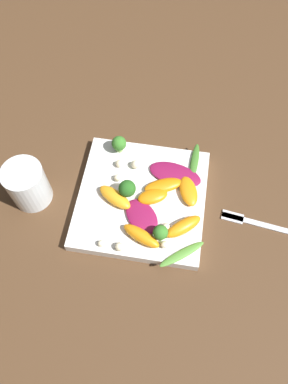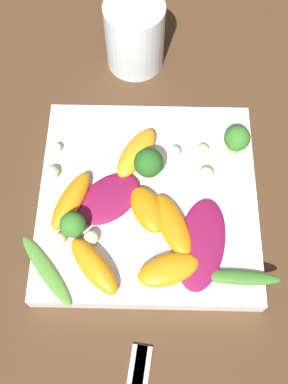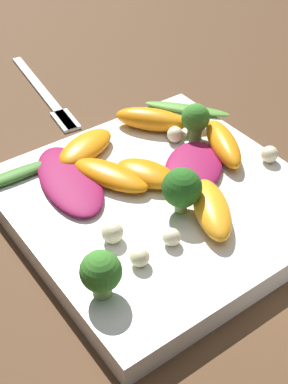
# 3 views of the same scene
# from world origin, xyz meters

# --- Properties ---
(ground_plane) EXTENTS (2.40, 2.40, 0.00)m
(ground_plane) POSITION_xyz_m (0.00, 0.00, 0.00)
(ground_plane) COLOR #4C331E
(plate) EXTENTS (0.25, 0.25, 0.02)m
(plate) POSITION_xyz_m (0.00, 0.00, 0.01)
(plate) COLOR white
(plate) RESTS_ON ground_plane
(drinking_glass) EXTENTS (0.08, 0.08, 0.09)m
(drinking_glass) POSITION_xyz_m (0.02, -0.22, 0.05)
(drinking_glass) COLOR white
(drinking_glass) RESTS_ON ground_plane
(fork) EXTENTS (0.04, 0.19, 0.01)m
(fork) POSITION_xyz_m (0.01, 0.24, 0.00)
(fork) COLOR silver
(fork) RESTS_ON ground_plane
(radicchio_leaf_0) EXTENTS (0.09, 0.09, 0.01)m
(radicchio_leaf_0) POSITION_xyz_m (0.04, 0.01, 0.03)
(radicchio_leaf_0) COLOR maroon
(radicchio_leaf_0) RESTS_ON plate
(radicchio_leaf_1) EXTENTS (0.07, 0.12, 0.01)m
(radicchio_leaf_1) POSITION_xyz_m (-0.06, 0.06, 0.03)
(radicchio_leaf_1) COLOR maroon
(radicchio_leaf_1) RESTS_ON plate
(orange_segment_0) EXTENTS (0.06, 0.08, 0.02)m
(orange_segment_0) POSITION_xyz_m (0.01, -0.05, 0.03)
(orange_segment_0) COLOR orange
(orange_segment_0) RESTS_ON plate
(orange_segment_1) EXTENTS (0.07, 0.07, 0.02)m
(orange_segment_1) POSITION_xyz_m (0.05, 0.09, 0.03)
(orange_segment_1) COLOR orange
(orange_segment_1) RESTS_ON plate
(orange_segment_2) EXTENTS (0.07, 0.05, 0.02)m
(orange_segment_2) POSITION_xyz_m (-0.02, 0.09, 0.03)
(orange_segment_2) COLOR orange
(orange_segment_2) RESTS_ON plate
(orange_segment_3) EXTENTS (0.06, 0.08, 0.02)m
(orange_segment_3) POSITION_xyz_m (-0.03, 0.04, 0.03)
(orange_segment_3) COLOR orange
(orange_segment_3) RESTS_ON plate
(orange_segment_4) EXTENTS (0.06, 0.07, 0.02)m
(orange_segment_4) POSITION_xyz_m (0.00, 0.02, 0.03)
(orange_segment_4) COLOR orange
(orange_segment_4) RESTS_ON plate
(orange_segment_5) EXTENTS (0.05, 0.08, 0.02)m
(orange_segment_5) POSITION_xyz_m (0.09, 0.01, 0.03)
(orange_segment_5) COLOR orange
(orange_segment_5) RESTS_ON plate
(broccoli_floret_0) EXTENTS (0.03, 0.03, 0.04)m
(broccoli_floret_0) POSITION_xyz_m (-0.10, -0.06, 0.05)
(broccoli_floret_0) COLOR #84AD5B
(broccoli_floret_0) RESTS_ON plate
(broccoli_floret_1) EXTENTS (0.03, 0.03, 0.04)m
(broccoli_floret_1) POSITION_xyz_m (0.08, 0.05, 0.05)
(broccoli_floret_1) COLOR #84AD5B
(broccoli_floret_1) RESTS_ON plate
(broccoli_floret_2) EXTENTS (0.03, 0.03, 0.04)m
(broccoli_floret_2) POSITION_xyz_m (-0.00, -0.03, 0.05)
(broccoli_floret_2) COLOR #84AD5B
(broccoli_floret_2) RESTS_ON plate
(arugula_sprig_0) EXTENTS (0.07, 0.08, 0.01)m
(arugula_sprig_0) POSITION_xyz_m (0.11, 0.09, 0.03)
(arugula_sprig_0) COLOR #518E33
(arugula_sprig_0) RESTS_ON plate
(arugula_sprig_1) EXTENTS (0.09, 0.02, 0.01)m
(arugula_sprig_1) POSITION_xyz_m (-0.10, 0.09, 0.03)
(arugula_sprig_1) COLOR #3D7528
(arugula_sprig_1) RESTS_ON plate
(macadamia_nut_0) EXTENTS (0.01, 0.01, 0.01)m
(macadamia_nut_0) POSITION_xyz_m (-0.03, -0.05, 0.03)
(macadamia_nut_0) COLOR beige
(macadamia_nut_0) RESTS_ON plate
(macadamia_nut_1) EXTENTS (0.01, 0.01, 0.01)m
(macadamia_nut_1) POSITION_xyz_m (0.09, 0.06, 0.03)
(macadamia_nut_1) COLOR beige
(macadamia_nut_1) RESTS_ON plate
(macadamia_nut_2) EXTENTS (0.02, 0.02, 0.02)m
(macadamia_nut_2) POSITION_xyz_m (-0.06, -0.06, 0.03)
(macadamia_nut_2) COLOR beige
(macadamia_nut_2) RESTS_ON plate
(macadamia_nut_3) EXTENTS (0.02, 0.02, 0.02)m
(macadamia_nut_3) POSITION_xyz_m (0.11, -0.02, 0.03)
(macadamia_nut_3) COLOR beige
(macadamia_nut_3) RESTS_ON plate
(macadamia_nut_4) EXTENTS (0.02, 0.02, 0.02)m
(macadamia_nut_4) POSITION_xyz_m (0.06, 0.06, 0.03)
(macadamia_nut_4) COLOR beige
(macadamia_nut_4) RESTS_ON plate
(macadamia_nut_5) EXTENTS (0.01, 0.01, 0.01)m
(macadamia_nut_5) POSITION_xyz_m (0.11, -0.06, 0.03)
(macadamia_nut_5) COLOR beige
(macadamia_nut_5) RESTS_ON plate
(macadamia_nut_6) EXTENTS (0.02, 0.02, 0.02)m
(macadamia_nut_6) POSITION_xyz_m (-0.07, -0.02, 0.03)
(macadamia_nut_6) COLOR beige
(macadamia_nut_6) RESTS_ON plate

